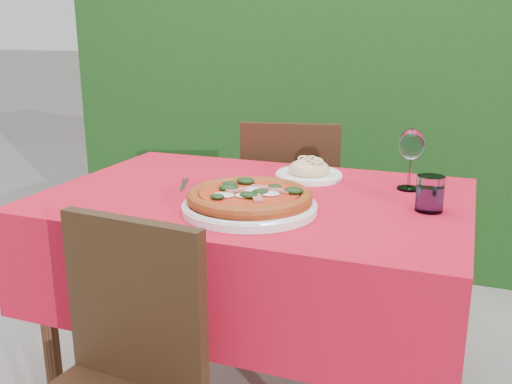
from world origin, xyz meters
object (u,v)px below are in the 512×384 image
(pizza_plate, at_px, (250,200))
(water_glass, at_px, (430,195))
(pasta_plate, at_px, (309,171))
(wine_glass, at_px, (411,147))
(chair_far, at_px, (291,208))
(chair_near, at_px, (113,380))
(fork, at_px, (183,186))

(pizza_plate, xyz_separation_m, water_glass, (0.46, 0.18, 0.01))
(pasta_plate, height_order, wine_glass, wine_glass)
(chair_far, xyz_separation_m, water_glass, (0.59, -0.65, 0.29))
(water_glass, bearing_deg, chair_near, -133.52)
(pasta_plate, distance_m, wine_glass, 0.35)
(chair_near, relative_size, chair_far, 0.94)
(water_glass, bearing_deg, fork, -179.13)
(chair_far, height_order, wine_glass, wine_glass)
(pizza_plate, distance_m, fork, 0.34)
(pasta_plate, bearing_deg, chair_near, -102.80)
(pizza_plate, bearing_deg, wine_glass, 45.25)
(wine_glass, bearing_deg, water_glass, -69.69)
(pizza_plate, relative_size, water_glass, 4.42)
(chair_near, relative_size, fork, 5.02)
(chair_far, xyz_separation_m, fork, (-0.16, -0.66, 0.25))
(chair_far, bearing_deg, water_glass, 120.42)
(chair_far, height_order, pizza_plate, chair_far)
(pizza_plate, height_order, water_glass, water_glass)
(water_glass, bearing_deg, pasta_plate, 149.84)
(wine_glass, distance_m, fork, 0.72)
(chair_near, height_order, wine_glass, wine_glass)
(chair_near, bearing_deg, pasta_plate, 82.28)
(chair_far, xyz_separation_m, pizza_plate, (0.13, -0.82, 0.28))
(chair_far, relative_size, water_glass, 8.84)
(chair_near, height_order, fork, chair_near)
(pizza_plate, xyz_separation_m, fork, (-0.29, 0.17, -0.03))
(chair_near, xyz_separation_m, pizza_plate, (0.15, 0.46, 0.31))
(chair_far, distance_m, wine_glass, 0.78)
(chair_far, bearing_deg, pasta_plate, 102.22)
(wine_glass, xyz_separation_m, fork, (-0.68, -0.22, -0.13))
(pizza_plate, bearing_deg, water_glass, 21.04)
(wine_glass, bearing_deg, chair_near, -122.00)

